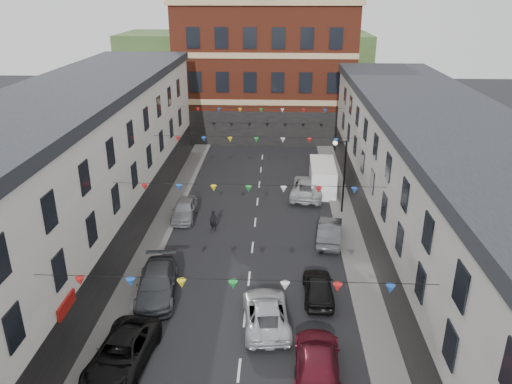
% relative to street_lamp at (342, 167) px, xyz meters
% --- Properties ---
extents(ground, '(160.00, 160.00, 0.00)m').
position_rel_street_lamp_xyz_m(ground, '(-6.55, -14.00, -3.90)').
color(ground, black).
rests_on(ground, ground).
extents(pavement_left, '(1.80, 64.00, 0.15)m').
position_rel_street_lamp_xyz_m(pavement_left, '(-13.45, -12.00, -3.83)').
color(pavement_left, '#605E5B').
rests_on(pavement_left, ground).
extents(pavement_right, '(1.80, 64.00, 0.15)m').
position_rel_street_lamp_xyz_m(pavement_right, '(0.35, -12.00, -3.83)').
color(pavement_right, '#605E5B').
rests_on(pavement_right, ground).
extents(terrace_left, '(8.40, 56.00, 10.70)m').
position_rel_street_lamp_xyz_m(terrace_left, '(-18.33, -13.00, 1.44)').
color(terrace_left, beige).
rests_on(terrace_left, ground).
extents(terrace_right, '(8.40, 56.00, 9.70)m').
position_rel_street_lamp_xyz_m(terrace_right, '(5.23, -13.00, 0.95)').
color(terrace_right, beige).
rests_on(terrace_right, ground).
extents(civic_building, '(20.60, 13.30, 18.50)m').
position_rel_street_lamp_xyz_m(civic_building, '(-6.55, 23.95, 4.23)').
color(civic_building, maroon).
rests_on(civic_building, ground).
extents(clock_tower, '(5.60, 5.60, 30.00)m').
position_rel_street_lamp_xyz_m(clock_tower, '(-14.05, 21.00, 11.03)').
color(clock_tower, maroon).
rests_on(clock_tower, ground).
extents(distant_hill, '(40.00, 14.00, 10.00)m').
position_rel_street_lamp_xyz_m(distant_hill, '(-10.55, 48.00, 1.10)').
color(distant_hill, '#2C4721').
rests_on(distant_hill, ground).
extents(street_lamp, '(1.10, 0.36, 6.00)m').
position_rel_street_lamp_xyz_m(street_lamp, '(0.00, 0.00, 0.00)').
color(street_lamp, black).
rests_on(street_lamp, ground).
extents(car_left_c, '(2.94, 5.48, 1.46)m').
position_rel_street_lamp_xyz_m(car_left_c, '(-12.05, -17.96, -3.17)').
color(car_left_c, black).
rests_on(car_left_c, ground).
extents(car_left_d, '(2.80, 5.60, 1.56)m').
position_rel_street_lamp_xyz_m(car_left_d, '(-11.76, -12.01, -3.12)').
color(car_left_d, '#383C3F').
rests_on(car_left_d, ground).
extents(car_left_e, '(1.79, 4.29, 1.45)m').
position_rel_street_lamp_xyz_m(car_left_e, '(-12.05, -1.44, -3.18)').
color(car_left_e, gray).
rests_on(car_left_e, ground).
extents(car_right_c, '(2.37, 5.26, 1.50)m').
position_rel_street_lamp_xyz_m(car_right_c, '(-2.95, -18.10, -3.16)').
color(car_right_c, maroon).
rests_on(car_right_c, ground).
extents(car_right_d, '(1.69, 4.18, 1.42)m').
position_rel_street_lamp_xyz_m(car_right_d, '(-2.46, -11.89, -3.19)').
color(car_right_d, black).
rests_on(car_right_d, ground).
extents(car_right_e, '(2.20, 4.76, 1.51)m').
position_rel_street_lamp_xyz_m(car_right_e, '(-1.18, -4.80, -3.15)').
color(car_right_e, '#414448').
rests_on(car_right_e, ground).
extents(car_right_f, '(3.41, 6.12, 1.62)m').
position_rel_street_lamp_xyz_m(car_right_f, '(-2.30, 3.53, -3.10)').
color(car_right_f, '#B8BABD').
rests_on(car_right_f, ground).
extents(moving_car, '(2.84, 5.29, 1.41)m').
position_rel_street_lamp_xyz_m(moving_car, '(-5.39, -14.43, -3.20)').
color(moving_car, silver).
rests_on(moving_car, ground).
extents(white_van, '(2.23, 5.52, 2.42)m').
position_rel_street_lamp_xyz_m(white_van, '(-0.95, 4.96, -2.69)').
color(white_van, white).
rests_on(white_van, ground).
extents(pedestrian, '(0.68, 0.55, 1.60)m').
position_rel_street_lamp_xyz_m(pedestrian, '(-9.55, -3.53, -3.10)').
color(pedestrian, black).
rests_on(pedestrian, ground).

